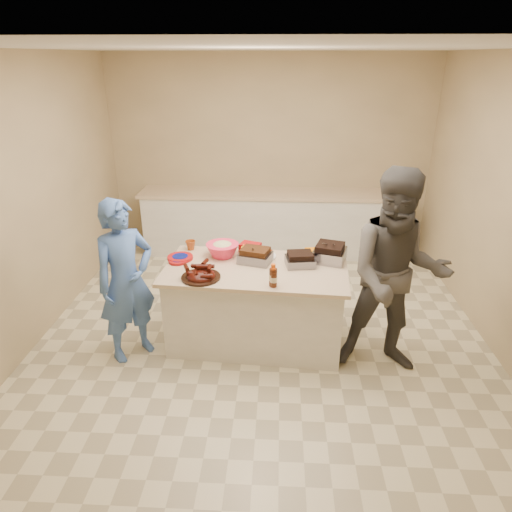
# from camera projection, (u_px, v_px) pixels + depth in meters

# --- Properties ---
(room) EXTENTS (4.50, 5.00, 2.70)m
(room) POSITION_uv_depth(u_px,v_px,m) (262.00, 335.00, 4.71)
(room) COLOR tan
(room) RESTS_ON ground
(back_counter) EXTENTS (3.60, 0.64, 0.90)m
(back_counter) POSITION_uv_depth(u_px,v_px,m) (268.00, 222.00, 6.53)
(back_counter) COLOR silver
(back_counter) RESTS_ON ground
(island) EXTENTS (1.77, 1.02, 0.81)m
(island) POSITION_uv_depth(u_px,v_px,m) (256.00, 340.00, 4.62)
(island) COLOR silver
(island) RESTS_ON ground
(rib_platter) EXTENTS (0.40, 0.40, 0.14)m
(rib_platter) POSITION_uv_depth(u_px,v_px,m) (201.00, 278.00, 4.09)
(rib_platter) COLOR #420F08
(rib_platter) RESTS_ON island
(pulled_pork_tray) EXTENTS (0.35, 0.30, 0.09)m
(pulled_pork_tray) POSITION_uv_depth(u_px,v_px,m) (255.00, 262.00, 4.41)
(pulled_pork_tray) COLOR #47230F
(pulled_pork_tray) RESTS_ON island
(brisket_tray) EXTENTS (0.30, 0.26, 0.08)m
(brisket_tray) POSITION_uv_depth(u_px,v_px,m) (300.00, 265.00, 4.34)
(brisket_tray) COLOR black
(brisket_tray) RESTS_ON island
(roasting_pan) EXTENTS (0.37, 0.37, 0.12)m
(roasting_pan) POSITION_uv_depth(u_px,v_px,m) (329.00, 261.00, 4.44)
(roasting_pan) COLOR gray
(roasting_pan) RESTS_ON island
(coleslaw_bowl) EXTENTS (0.35, 0.35, 0.22)m
(coleslaw_bowl) POSITION_uv_depth(u_px,v_px,m) (223.00, 256.00, 4.54)
(coleslaw_bowl) COLOR #FC2C51
(coleslaw_bowl) RESTS_ON island
(sausage_plate) EXTENTS (0.34, 0.34, 0.05)m
(sausage_plate) POSITION_uv_depth(u_px,v_px,m) (261.00, 257.00, 4.52)
(sausage_plate) COLOR silver
(sausage_plate) RESTS_ON island
(mac_cheese_dish) EXTENTS (0.35, 0.28, 0.08)m
(mac_cheese_dish) POSITION_uv_depth(u_px,v_px,m) (320.00, 258.00, 4.49)
(mac_cheese_dish) COLOR orange
(mac_cheese_dish) RESTS_ON island
(bbq_bottle_a) EXTENTS (0.07, 0.07, 0.21)m
(bbq_bottle_a) POSITION_uv_depth(u_px,v_px,m) (273.00, 286.00, 3.95)
(bbq_bottle_a) COLOR #441D0C
(bbq_bottle_a) RESTS_ON island
(bbq_bottle_b) EXTENTS (0.06, 0.06, 0.18)m
(bbq_bottle_b) POSITION_uv_depth(u_px,v_px,m) (273.00, 287.00, 3.94)
(bbq_bottle_b) COLOR #441D0C
(bbq_bottle_b) RESTS_ON island
(mustard_bottle) EXTENTS (0.05, 0.05, 0.13)m
(mustard_bottle) POSITION_uv_depth(u_px,v_px,m) (244.00, 256.00, 4.54)
(mustard_bottle) COLOR yellow
(mustard_bottle) RESTS_ON island
(sauce_bowl) EXTENTS (0.12, 0.05, 0.12)m
(sauce_bowl) POSITION_uv_depth(u_px,v_px,m) (245.00, 256.00, 4.53)
(sauce_bowl) COLOR silver
(sauce_bowl) RESTS_ON island
(plate_stack_large) EXTENTS (0.27, 0.27, 0.03)m
(plate_stack_large) POSITION_uv_depth(u_px,v_px,m) (180.00, 259.00, 4.47)
(plate_stack_large) COLOR #9E0E0F
(plate_stack_large) RESTS_ON island
(plate_stack_small) EXTENTS (0.19, 0.19, 0.02)m
(plate_stack_small) POSITION_uv_depth(u_px,v_px,m) (178.00, 262.00, 4.40)
(plate_stack_small) COLOR #9E0E0F
(plate_stack_small) RESTS_ON island
(plastic_cup) EXTENTS (0.11, 0.10, 0.10)m
(plastic_cup) POSITION_uv_depth(u_px,v_px,m) (191.00, 249.00, 4.69)
(plastic_cup) COLOR #9C4414
(plastic_cup) RESTS_ON island
(basket_stack) EXTENTS (0.23, 0.21, 0.10)m
(basket_stack) POSITION_uv_depth(u_px,v_px,m) (250.00, 252.00, 4.62)
(basket_stack) COLOR #9E0E0F
(basket_stack) RESTS_ON island
(guest_blue) EXTENTS (1.49, 1.49, 0.37)m
(guest_blue) POSITION_uv_depth(u_px,v_px,m) (135.00, 352.00, 4.43)
(guest_blue) COLOR #466DB9
(guest_blue) RESTS_ON ground
(guest_gray) EXTENTS (1.03, 1.91, 0.70)m
(guest_gray) POSITION_uv_depth(u_px,v_px,m) (384.00, 364.00, 4.26)
(guest_gray) COLOR #524F4B
(guest_gray) RESTS_ON ground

